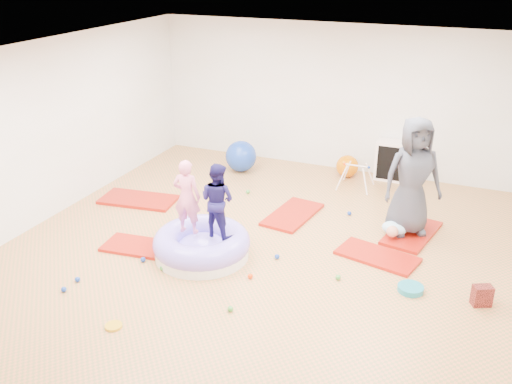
% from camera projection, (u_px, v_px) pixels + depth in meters
% --- Properties ---
extents(room, '(7.01, 8.01, 2.81)m').
position_uv_depth(room, '(247.00, 165.00, 7.51)').
color(room, '#D37A45').
rests_on(room, ground).
extents(gym_mat_front_left, '(1.15, 0.66, 0.05)m').
position_uv_depth(gym_mat_front_left, '(141.00, 247.00, 8.32)').
color(gym_mat_front_left, '#A21F06').
rests_on(gym_mat_front_left, ground).
extents(gym_mat_mid_left, '(1.36, 0.81, 0.05)m').
position_uv_depth(gym_mat_mid_left, '(138.00, 200.00, 9.87)').
color(gym_mat_mid_left, '#A21F06').
rests_on(gym_mat_mid_left, ground).
extents(gym_mat_center_back, '(0.75, 1.27, 0.05)m').
position_uv_depth(gym_mat_center_back, '(293.00, 214.00, 9.32)').
color(gym_mat_center_back, '#A21F06').
rests_on(gym_mat_center_back, ground).
extents(gym_mat_right, '(1.22, 0.80, 0.05)m').
position_uv_depth(gym_mat_right, '(377.00, 256.00, 8.07)').
color(gym_mat_right, '#A21F06').
rests_on(gym_mat_right, ground).
extents(gym_mat_rear_right, '(0.81, 1.28, 0.05)m').
position_uv_depth(gym_mat_rear_right, '(412.00, 233.00, 8.72)').
color(gym_mat_rear_right, '#A21F06').
rests_on(gym_mat_rear_right, ground).
extents(inflatable_cushion, '(1.38, 1.38, 0.43)m').
position_uv_depth(inflatable_cushion, '(202.00, 245.00, 8.06)').
color(inflatable_cushion, white).
rests_on(inflatable_cushion, ground).
extents(child_pink, '(0.42, 0.30, 1.08)m').
position_uv_depth(child_pink, '(187.00, 193.00, 7.82)').
color(child_pink, pink).
rests_on(child_pink, inflatable_cushion).
extents(child_navy, '(0.58, 0.49, 1.06)m').
position_uv_depth(child_navy, '(217.00, 197.00, 7.74)').
color(child_navy, '#161148').
rests_on(child_navy, inflatable_cushion).
extents(adult_caregiver, '(1.04, 0.93, 1.79)m').
position_uv_depth(adult_caregiver, '(413.00, 176.00, 8.38)').
color(adult_caregiver, '#363842').
rests_on(adult_caregiver, gym_mat_rear_right).
extents(infant, '(0.37, 0.38, 0.22)m').
position_uv_depth(infant, '(394.00, 229.00, 8.55)').
color(infant, '#A6DEFF').
rests_on(infant, gym_mat_rear_right).
extents(ball_pit_balls, '(3.22, 3.88, 0.07)m').
position_uv_depth(ball_pit_balls, '(218.00, 258.00, 7.99)').
color(ball_pit_balls, '#1638A0').
rests_on(ball_pit_balls, ground).
extents(exercise_ball_blue, '(0.61, 0.61, 0.61)m').
position_uv_depth(exercise_ball_blue, '(241.00, 156.00, 11.10)').
color(exercise_ball_blue, '#1638A0').
rests_on(exercise_ball_blue, ground).
extents(exercise_ball_orange, '(0.42, 0.42, 0.42)m').
position_uv_depth(exercise_ball_orange, '(347.00, 166.00, 10.85)').
color(exercise_ball_orange, '#D66A00').
rests_on(exercise_ball_orange, ground).
extents(infant_play_gym, '(0.60, 0.57, 0.46)m').
position_uv_depth(infant_play_gym, '(356.00, 173.00, 10.28)').
color(infant_play_gym, white).
rests_on(infant_play_gym, ground).
extents(cube_shelf, '(0.75, 0.37, 0.75)m').
position_uv_depth(cube_shelf, '(396.00, 161.00, 10.64)').
color(cube_shelf, white).
rests_on(cube_shelf, ground).
extents(balance_disc, '(0.33, 0.33, 0.07)m').
position_uv_depth(balance_disc, '(411.00, 289.00, 7.28)').
color(balance_disc, teal).
rests_on(balance_disc, ground).
extents(backpack, '(0.27, 0.23, 0.27)m').
position_uv_depth(backpack, '(482.00, 296.00, 6.96)').
color(backpack, '#A42E26').
rests_on(backpack, ground).
extents(yellow_toy, '(0.20, 0.20, 0.03)m').
position_uv_depth(yellow_toy, '(114.00, 326.00, 6.59)').
color(yellow_toy, gold).
rests_on(yellow_toy, ground).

